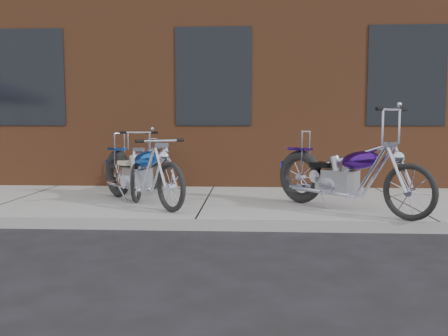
{
  "coord_description": "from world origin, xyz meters",
  "views": [
    {
      "loc": [
        0.68,
        -5.82,
        1.36
      ],
      "look_at": [
        0.32,
        0.8,
        0.72
      ],
      "focal_mm": 38.0,
      "sensor_mm": 36.0,
      "label": 1
    }
  ],
  "objects": [
    {
      "name": "chopper_purple",
      "position": [
        2.0,
        0.73,
        0.6
      ],
      "size": [
        1.81,
        1.87,
        1.39
      ],
      "rotation": [
        0.0,
        0.0,
        -0.8
      ],
      "color": "black",
      "rests_on": "sidewalk"
    },
    {
      "name": "chopper_third",
      "position": [
        -1.04,
        1.98,
        0.53
      ],
      "size": [
        0.52,
        2.11,
        1.07
      ],
      "rotation": [
        0.0,
        0.0,
        -1.55
      ],
      "color": "black",
      "rests_on": "sidewalk"
    },
    {
      "name": "ground",
      "position": [
        0.0,
        0.0,
        0.0
      ],
      "size": [
        120.0,
        120.0,
        0.0
      ],
      "primitive_type": "plane",
      "color": "black",
      "rests_on": "ground"
    },
    {
      "name": "sidewalk",
      "position": [
        0.0,
        1.5,
        0.07
      ],
      "size": [
        22.0,
        3.0,
        0.15
      ],
      "primitive_type": "cube",
      "color": "#9C9C99",
      "rests_on": "ground"
    },
    {
      "name": "building_brick",
      "position": [
        0.0,
        8.0,
        4.0
      ],
      "size": [
        22.0,
        10.0,
        8.0
      ],
      "primitive_type": "cube",
      "color": "brown",
      "rests_on": "ground"
    },
    {
      "name": "chopper_blue",
      "position": [
        -0.96,
        1.14,
        0.58
      ],
      "size": [
        1.63,
        1.88,
        1.04
      ],
      "rotation": [
        0.0,
        0.0,
        -0.86
      ],
      "color": "black",
      "rests_on": "sidewalk"
    }
  ]
}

